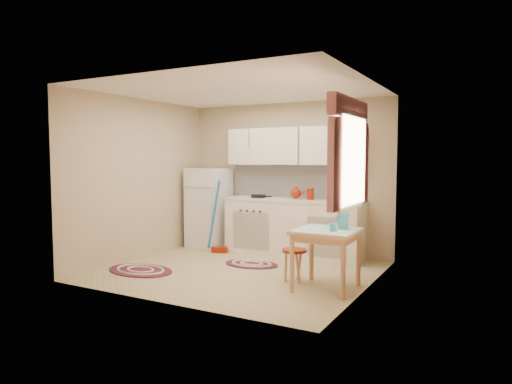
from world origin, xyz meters
TOP-DOWN VIEW (x-y plane):
  - room_shell at (0.16, 0.24)m, footprint 3.64×3.60m
  - fridge at (-1.36, 1.25)m, footprint 0.65×0.60m
  - broom at (-0.91, 0.90)m, footprint 0.30×0.20m
  - base_cabinets at (0.26, 1.30)m, footprint 2.25×0.60m
  - countertop at (0.26, 1.30)m, footprint 2.27×0.62m
  - frying_pan at (-0.36, 1.25)m, footprint 0.27×0.27m
  - red_kettle at (0.29, 1.30)m, footprint 0.23×0.22m
  - red_canister at (0.54, 1.30)m, footprint 0.12×0.12m
  - table at (1.37, -0.25)m, footprint 0.72×0.72m
  - stool at (0.90, -0.13)m, footprint 0.37×0.37m
  - coffee_pot at (1.54, -0.13)m, footprint 0.19×0.17m
  - mug at (1.49, -0.35)m, footprint 0.11×0.11m
  - rug_center at (-0.03, 0.41)m, footprint 0.85×0.59m
  - rug_left at (-1.22, -0.66)m, footprint 1.08×0.77m

SIDE VIEW (x-z plane):
  - rug_center at x=-0.03m, z-range 0.00..0.02m
  - rug_left at x=-1.22m, z-range 0.00..0.02m
  - stool at x=0.90m, z-range 0.00..0.42m
  - table at x=1.37m, z-range 0.00..0.72m
  - base_cabinets at x=0.26m, z-range 0.00..0.88m
  - broom at x=-0.91m, z-range 0.00..1.20m
  - fridge at x=-1.36m, z-range 0.00..1.40m
  - mug at x=1.49m, z-range 0.72..0.82m
  - coffee_pot at x=1.54m, z-range 0.72..1.03m
  - countertop at x=0.26m, z-range 0.88..0.92m
  - frying_pan at x=-0.36m, z-range 0.92..0.97m
  - red_canister at x=0.54m, z-range 0.92..1.08m
  - red_kettle at x=0.29m, z-range 0.92..1.11m
  - room_shell at x=0.16m, z-range 0.34..2.86m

